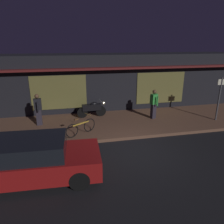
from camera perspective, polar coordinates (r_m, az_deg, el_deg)
ground_plane at (r=9.04m, az=6.77°, el=-10.23°), size 60.00×60.00×0.00m
sidewalk_slab at (r=11.62m, az=2.09°, el=-3.00°), size 18.00×4.00×0.15m
storefront_building at (r=14.35m, az=-1.14°, el=8.33°), size 18.00×3.30×3.60m
motorcycle at (r=12.26m, az=-5.40°, el=0.93°), size 1.70×0.55×0.97m
bicycle_parked at (r=10.02m, az=-8.40°, el=-4.12°), size 1.42×0.93×0.91m
person_photographer at (r=11.52m, az=-19.38°, el=0.77°), size 0.40×0.62×1.67m
person_bystander at (r=12.07m, az=11.25°, el=2.26°), size 0.44×0.60×1.67m
sign_post at (r=12.85m, az=27.06°, el=3.78°), size 0.44×0.09×2.40m
parked_car_near at (r=7.41m, az=-20.12°, el=-11.99°), size 4.18×1.96×1.42m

